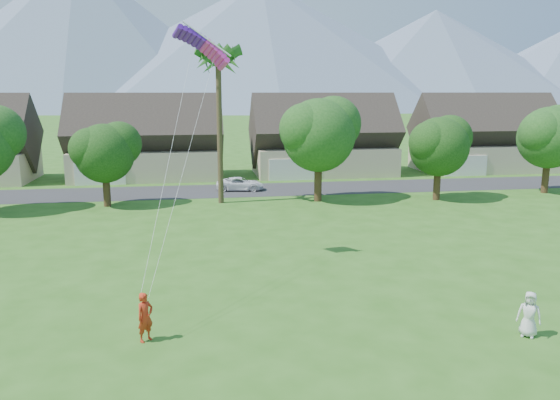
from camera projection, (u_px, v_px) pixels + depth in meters
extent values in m
plane|color=#2D6019|center=(328.00, 377.00, 17.42)|extent=(500.00, 500.00, 0.00)
cube|color=#2D2D30|center=(240.00, 190.00, 50.36)|extent=(90.00, 7.00, 0.01)
imported|color=red|center=(145.00, 317.00, 19.76)|extent=(0.79, 0.78, 1.84)
imported|color=silver|center=(529.00, 314.00, 20.15)|extent=(1.01, 0.95, 1.73)
imported|color=white|center=(240.00, 184.00, 50.25)|extent=(4.57, 2.56, 1.21)
cone|color=slate|center=(81.00, 35.00, 254.21)|extent=(190.00, 190.00, 70.00)
cone|color=slate|center=(262.00, 46.00, 267.86)|extent=(240.00, 240.00, 62.00)
cone|color=slate|center=(434.00, 60.00, 282.66)|extent=(200.00, 200.00, 50.00)
cube|color=beige|center=(147.00, 164.00, 57.43)|extent=(15.00, 8.00, 3.00)
cube|color=#382D28|center=(146.00, 132.00, 56.79)|extent=(15.75, 8.15, 8.15)
cube|color=silver|center=(100.00, 174.00, 52.94)|extent=(4.80, 0.12, 2.20)
cube|color=beige|center=(323.00, 160.00, 60.31)|extent=(15.00, 8.00, 3.00)
cube|color=#382D28|center=(324.00, 130.00, 59.67)|extent=(15.75, 8.15, 8.15)
cube|color=silver|center=(292.00, 170.00, 55.82)|extent=(4.80, 0.12, 2.20)
cube|color=beige|center=(483.00, 157.00, 63.19)|extent=(15.00, 8.00, 3.00)
cube|color=#382D28|center=(485.00, 129.00, 62.54)|extent=(15.75, 8.15, 8.15)
cube|color=silver|center=(466.00, 166.00, 58.69)|extent=(4.80, 0.12, 2.20)
cylinder|color=#47301C|center=(107.00, 193.00, 43.16)|extent=(0.56, 0.56, 2.18)
sphere|color=#214916|center=(104.00, 153.00, 42.55)|extent=(4.62, 4.62, 4.62)
cylinder|color=#47301C|center=(318.00, 184.00, 45.18)|extent=(0.62, 0.62, 2.82)
sphere|color=#214916|center=(319.00, 135.00, 44.40)|extent=(5.98, 5.98, 5.98)
cylinder|color=#47301C|center=(437.00, 186.00, 45.78)|extent=(0.58, 0.58, 2.30)
sphere|color=#214916|center=(439.00, 147.00, 45.13)|extent=(4.90, 4.90, 4.90)
cylinder|color=#47301C|center=(545.00, 179.00, 48.87)|extent=(0.60, 0.60, 2.56)
sphere|color=#214916|center=(549.00, 138.00, 48.16)|extent=(5.44, 5.44, 5.44)
cylinder|color=#4C3D26|center=(220.00, 129.00, 43.56)|extent=(0.44, 0.44, 12.00)
sphere|color=#286021|center=(218.00, 48.00, 42.33)|extent=(3.00, 3.00, 3.00)
cube|color=#5616A8|center=(188.00, 44.00, 27.11)|extent=(1.54, 1.11, 0.50)
cube|color=#E12AA6|center=(218.00, 45.00, 27.34)|extent=(1.54, 1.11, 0.50)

